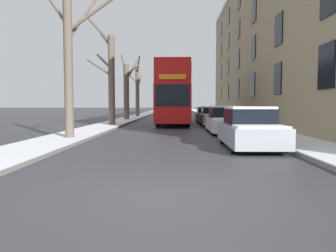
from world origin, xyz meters
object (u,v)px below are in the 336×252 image
(parked_car_0, at_px, (250,129))
(double_decker_bus, at_px, (173,92))
(pedestrian_left_sidewalk, at_px, (111,114))
(bare_tree_left_3, at_px, (137,90))
(parked_car_2, at_px, (212,117))
(bare_tree_left_2, at_px, (127,89))
(oncoming_van, at_px, (169,107))
(bare_tree_left_0, at_px, (69,47))
(bare_tree_left_1, at_px, (110,77))
(parked_car_3, at_px, (206,115))
(parked_car_1, at_px, (225,121))

(parked_car_0, bearing_deg, double_decker_bus, 101.43)
(pedestrian_left_sidewalk, bearing_deg, bare_tree_left_3, -65.61)
(bare_tree_left_3, distance_m, parked_car_2, 17.76)
(bare_tree_left_2, height_order, oncoming_van, bare_tree_left_2)
(parked_car_2, bearing_deg, double_decker_bus, 146.11)
(bare_tree_left_0, xyz_separation_m, bare_tree_left_3, (-0.19, 26.19, -0.69))
(bare_tree_left_1, xyz_separation_m, pedestrian_left_sidewalk, (-0.12, 0.83, -2.67))
(double_decker_bus, relative_size, parked_car_3, 2.51)
(bare_tree_left_2, bearing_deg, parked_car_1, -61.56)
(bare_tree_left_0, bearing_deg, oncoming_van, 82.03)
(bare_tree_left_3, relative_size, parked_car_0, 1.74)
(bare_tree_left_1, relative_size, parked_car_1, 1.73)
(bare_tree_left_1, bearing_deg, bare_tree_left_0, -89.37)
(double_decker_bus, height_order, oncoming_van, double_decker_bus)
(parked_car_2, bearing_deg, bare_tree_left_0, -125.30)
(bare_tree_left_1, distance_m, parked_car_1, 9.51)
(parked_car_1, bearing_deg, bare_tree_left_3, 108.64)
(oncoming_van, bearing_deg, pedestrian_left_sidewalk, -103.37)
(parked_car_1, distance_m, pedestrian_left_sidewalk, 9.67)
(bare_tree_left_0, height_order, oncoming_van, bare_tree_left_0)
(bare_tree_left_2, distance_m, parked_car_0, 21.63)
(bare_tree_left_0, distance_m, double_decker_bus, 13.13)
(bare_tree_left_1, distance_m, parked_car_2, 8.03)
(double_decker_bus, distance_m, parked_car_1, 9.05)
(bare_tree_left_3, height_order, pedestrian_left_sidewalk, bare_tree_left_3)
(parked_car_2, xyz_separation_m, oncoming_van, (-3.57, 16.35, 0.63))
(bare_tree_left_1, height_order, bare_tree_left_2, bare_tree_left_1)
(bare_tree_left_1, xyz_separation_m, parked_car_0, (7.41, -11.42, -2.87))
(bare_tree_left_1, relative_size, parked_car_2, 1.82)
(bare_tree_left_2, bearing_deg, bare_tree_left_0, -89.21)
(bare_tree_left_3, xyz_separation_m, pedestrian_left_sidewalk, (-0.03, -16.17, -2.49))
(bare_tree_left_3, bearing_deg, double_decker_bus, -71.83)
(bare_tree_left_3, xyz_separation_m, double_decker_bus, (4.56, -13.90, -0.78))
(double_decker_bus, bearing_deg, parked_car_2, -33.89)
(bare_tree_left_1, distance_m, parked_car_3, 10.24)
(double_decker_bus, xyz_separation_m, parked_car_2, (2.94, -1.97, -1.95))
(parked_car_0, bearing_deg, bare_tree_left_1, 122.97)
(bare_tree_left_3, height_order, parked_car_2, bare_tree_left_3)
(parked_car_0, relative_size, oncoming_van, 0.79)
(bare_tree_left_0, bearing_deg, parked_car_0, -16.98)
(parked_car_0, bearing_deg, parked_car_2, 90.00)
(bare_tree_left_0, height_order, bare_tree_left_2, bare_tree_left_0)
(bare_tree_left_1, bearing_deg, parked_car_3, 40.99)
(bare_tree_left_2, bearing_deg, double_decker_bus, -50.53)
(bare_tree_left_3, bearing_deg, parked_car_2, -64.71)
(bare_tree_left_1, height_order, parked_car_1, bare_tree_left_1)
(bare_tree_left_1, bearing_deg, pedestrian_left_sidewalk, 98.44)
(bare_tree_left_2, relative_size, bare_tree_left_3, 0.93)
(parked_car_3, bearing_deg, pedestrian_left_sidewalk, -143.31)
(bare_tree_left_3, xyz_separation_m, parked_car_2, (7.50, -15.87, -2.73))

